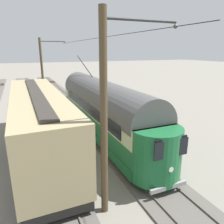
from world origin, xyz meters
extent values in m
plane|color=gray|center=(0.00, 0.00, 0.00)|extent=(220.00, 220.00, 0.00)
cube|color=#56514C|center=(-4.79, 0.00, 0.05)|extent=(2.80, 80.00, 0.10)
cube|color=#59544C|center=(-4.07, 0.00, 0.14)|extent=(0.07, 80.00, 0.08)
cube|color=#59544C|center=(-5.51, 0.00, 0.14)|extent=(0.07, 80.00, 0.08)
cube|color=#382819|center=(-4.79, -32.00, 0.11)|extent=(2.50, 0.24, 0.08)
cube|color=#382819|center=(-4.79, -31.35, 0.11)|extent=(2.50, 0.24, 0.08)
cube|color=#382819|center=(-4.79, -30.70, 0.11)|extent=(2.50, 0.24, 0.08)
cube|color=#382819|center=(-4.79, -30.05, 0.11)|extent=(2.50, 0.24, 0.08)
cube|color=#382819|center=(-4.79, -29.40, 0.11)|extent=(2.50, 0.24, 0.08)
cube|color=#56514C|center=(0.00, 0.00, 0.05)|extent=(2.80, 80.00, 0.10)
cube|color=#59544C|center=(0.72, 0.00, 0.14)|extent=(0.07, 80.00, 0.08)
cube|color=#59544C|center=(-0.72, 0.00, 0.14)|extent=(0.07, 80.00, 0.08)
cube|color=#382819|center=(0.00, -32.00, 0.11)|extent=(2.50, 0.24, 0.08)
cube|color=#382819|center=(0.00, -31.35, 0.11)|extent=(2.50, 0.24, 0.08)
cube|color=#382819|center=(0.00, -30.70, 0.11)|extent=(2.50, 0.24, 0.08)
cube|color=#382819|center=(0.00, -30.05, 0.11)|extent=(2.50, 0.24, 0.08)
cube|color=#382819|center=(0.00, -29.40, 0.11)|extent=(2.50, 0.24, 0.08)
cube|color=#196033|center=(-4.79, 0.45, 0.71)|extent=(2.65, 14.32, 0.55)
cube|color=#196033|center=(-4.79, 0.45, 1.46)|extent=(2.55, 14.32, 0.95)
cube|color=#B7C699|center=(-4.79, 0.45, 2.46)|extent=(2.55, 14.32, 1.05)
cylinder|color=#4C4C4C|center=(-4.79, 0.45, 2.98)|extent=(2.65, 14.04, 2.65)
cylinder|color=#196033|center=(-4.79, 7.56, 1.70)|extent=(2.55, 2.55, 2.55)
cylinder|color=#196033|center=(-4.79, -6.66, 1.70)|extent=(2.55, 2.55, 2.55)
cube|color=black|center=(-4.79, 8.70, 2.72)|extent=(1.63, 0.08, 0.36)
cube|color=black|center=(-4.79, 8.74, 2.41)|extent=(1.73, 0.06, 0.80)
cube|color=black|center=(-3.50, 0.45, 2.46)|extent=(0.04, 12.03, 0.80)
cube|color=black|center=(-6.09, 0.45, 2.46)|extent=(0.04, 12.03, 0.80)
cylinder|color=silver|center=(-4.79, 8.83, 1.46)|extent=(0.24, 0.06, 0.24)
cube|color=gray|center=(-4.79, 8.76, 0.53)|extent=(1.94, 0.12, 0.20)
cylinder|color=black|center=(-4.79, -4.00, 5.11)|extent=(0.07, 4.62, 1.68)
cylinder|color=black|center=(-4.07, 5.04, 0.56)|extent=(0.10, 0.76, 0.76)
cylinder|color=black|center=(-5.51, 5.04, 0.56)|extent=(0.10, 0.76, 0.76)
cylinder|color=black|center=(-4.07, -4.13, 0.56)|extent=(0.10, 0.76, 0.76)
cylinder|color=black|center=(-5.51, -4.13, 0.56)|extent=(0.10, 0.76, 0.76)
cube|color=tan|center=(0.00, 1.68, 2.33)|extent=(2.90, 13.79, 3.20)
cube|color=#332D28|center=(0.00, 1.68, 3.99)|extent=(0.70, 12.41, 0.08)
cube|color=black|center=(0.00, 1.68, 0.53)|extent=(2.70, 13.79, 0.36)
cube|color=black|center=(1.48, 1.68, 2.07)|extent=(0.06, 2.20, 2.56)
cylinder|color=black|center=(0.72, 6.50, 0.60)|extent=(0.10, 0.84, 0.84)
cylinder|color=black|center=(-0.72, 6.50, 0.60)|extent=(0.10, 0.84, 0.84)
cylinder|color=black|center=(0.72, -3.15, 0.60)|extent=(0.10, 0.84, 0.84)
cylinder|color=black|center=(-0.72, -3.15, 0.60)|extent=(0.10, 0.84, 0.84)
cylinder|color=#4C3D28|center=(-1.85, -11.90, 3.93)|extent=(0.28, 0.28, 7.86)
cylinder|color=#2D2D2D|center=(-3.32, -11.90, 7.46)|extent=(2.94, 0.10, 0.10)
sphere|color=#334733|center=(-4.79, -11.90, 7.31)|extent=(0.16, 0.16, 0.16)
cylinder|color=#4C3D28|center=(-1.85, 8.39, 3.93)|extent=(0.28, 0.28, 7.86)
cylinder|color=#2D2D2D|center=(-3.32, 8.39, 7.46)|extent=(2.94, 0.10, 0.10)
sphere|color=#334733|center=(-4.79, 8.39, 7.31)|extent=(0.16, 0.16, 0.16)
cylinder|color=black|center=(-4.79, -1.75, 7.31)|extent=(0.03, 24.29, 0.03)
cylinder|color=black|center=(-3.32, -11.90, 7.46)|extent=(2.94, 0.02, 0.02)
camera|label=1|loc=(0.87, 15.44, 6.45)|focal=34.61mm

